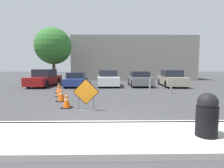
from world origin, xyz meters
The scene contains 19 objects.
ground_plane centered at (0.00, 10.00, 0.00)m, with size 96.00×96.00×0.00m, color #3D3D3F.
sidewalk_strip centered at (0.00, -1.02, 0.07)m, with size 29.60×2.05×0.14m.
curb_lip centered at (0.00, 0.00, 0.07)m, with size 29.60×0.20×0.14m.
road_closed_sign centered at (-0.46, 1.86, 0.71)m, with size 1.08×0.20×1.36m.
traffic_cone_nearest centered at (-1.42, 2.45, 0.37)m, with size 0.46×0.46×0.76m.
traffic_cone_second centered at (-2.07, 3.99, 0.40)m, with size 0.50×0.50×0.82m.
traffic_cone_third centered at (-2.60, 5.45, 0.28)m, with size 0.44×0.44×0.58m.
traffic_cone_fourth centered at (-3.14, 7.08, 0.29)m, with size 0.46×0.46×0.59m.
traffic_cone_fifth centered at (-3.56, 8.76, 0.29)m, with size 0.46×0.46×0.60m.
parked_car_nearest centered at (-5.62, 11.30, 0.73)m, with size 2.06×4.80×1.60m.
parked_car_second centered at (-2.61, 11.15, 0.61)m, with size 1.91×4.12×1.30m.
parked_car_third centered at (0.40, 11.38, 0.69)m, with size 2.04×4.32×1.50m.
parked_car_fourth centered at (3.42, 11.35, 0.66)m, with size 1.91×4.05×1.40m.
parked_car_fifth centered at (6.43, 11.09, 0.70)m, with size 2.13×4.44×1.52m.
trash_bin centered at (2.89, -1.16, 0.68)m, with size 0.51×0.51×1.08m.
bollard_nearest centered at (3.29, 6.53, 0.52)m, with size 0.12×0.12×0.99m.
bollard_second centered at (4.76, 6.53, 0.49)m, with size 0.12×0.12×0.93m.
building_facade_backdrop centered at (3.91, 20.18, 2.97)m, with size 16.87×5.00×5.95m.
street_tree_behind_lot centered at (-5.70, 14.45, 4.10)m, with size 4.02×4.02×6.13m.
Camera 1 is at (0.49, -5.30, 1.85)m, focal length 28.00 mm.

